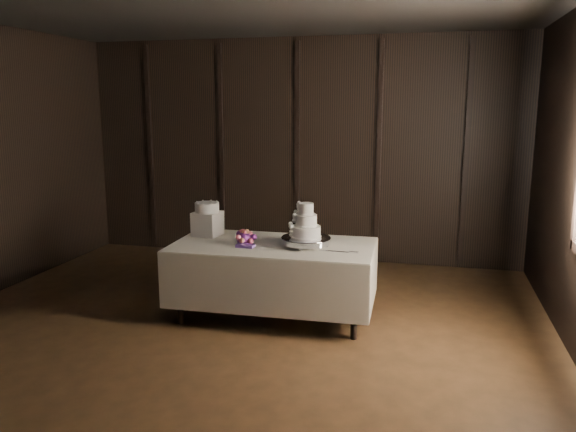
{
  "coord_description": "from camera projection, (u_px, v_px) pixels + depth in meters",
  "views": [
    {
      "loc": [
        1.75,
        -3.99,
        2.11
      ],
      "look_at": [
        0.44,
        1.2,
        1.05
      ],
      "focal_mm": 35.0,
      "sensor_mm": 36.0,
      "label": 1
    }
  ],
  "objects": [
    {
      "name": "cake_knife",
      "position": [
        334.0,
        251.0,
        5.25
      ],
      "size": [
        0.37,
        0.04,
        0.01
      ],
      "primitive_type": "cube",
      "rotation": [
        0.0,
        0.0,
        -0.04
      ],
      "color": "silver",
      "rests_on": "display_table"
    },
    {
      "name": "box_pedestal",
      "position": [
        208.0,
        224.0,
        5.9
      ],
      "size": [
        0.29,
        0.29,
        0.25
      ],
      "primitive_type": "cube",
      "rotation": [
        0.0,
        0.0,
        -0.13
      ],
      "color": "white",
      "rests_on": "display_table"
    },
    {
      "name": "bouquet",
      "position": [
        244.0,
        238.0,
        5.54
      ],
      "size": [
        0.29,
        0.39,
        0.18
      ],
      "primitive_type": null,
      "rotation": [
        0.0,
        0.0,
        -0.04
      ],
      "color": "#CC485A",
      "rests_on": "display_table"
    },
    {
      "name": "display_table",
      "position": [
        273.0,
        277.0,
        5.62
      ],
      "size": [
        2.02,
        1.09,
        0.76
      ],
      "rotation": [
        0.0,
        0.0,
        0.03
      ],
      "color": "beige",
      "rests_on": "ground"
    },
    {
      "name": "small_cake",
      "position": [
        207.0,
        207.0,
        5.87
      ],
      "size": [
        0.29,
        0.29,
        0.1
      ],
      "primitive_type": "cylinder",
      "rotation": [
        0.0,
        0.0,
        0.18
      ],
      "color": "white",
      "rests_on": "box_pedestal"
    },
    {
      "name": "room",
      "position": [
        195.0,
        186.0,
        4.33
      ],
      "size": [
        6.08,
        7.08,
        3.08
      ],
      "color": "black",
      "rests_on": "ground"
    },
    {
      "name": "wedding_cake",
      "position": [
        303.0,
        224.0,
        5.41
      ],
      "size": [
        0.32,
        0.28,
        0.34
      ],
      "rotation": [
        0.0,
        0.0,
        0.25
      ],
      "color": "white",
      "rests_on": "cake_stand"
    },
    {
      "name": "cake_stand",
      "position": [
        306.0,
        242.0,
        5.45
      ],
      "size": [
        0.63,
        0.63,
        0.09
      ],
      "primitive_type": "cylinder",
      "rotation": [
        0.0,
        0.0,
        0.38
      ],
      "color": "silver",
      "rests_on": "display_table"
    }
  ]
}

